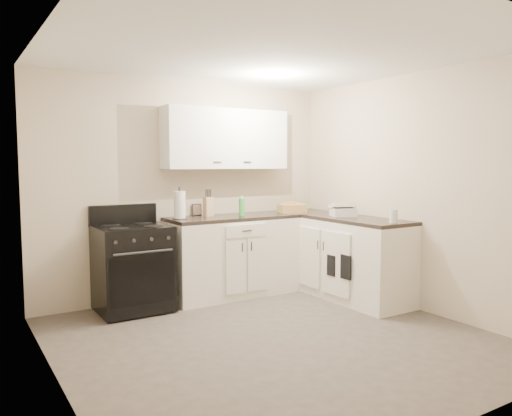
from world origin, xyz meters
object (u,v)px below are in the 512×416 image
stove (133,268)px  knife_block (208,207)px  wicker_basket (292,208)px  paper_towel (180,205)px  countertop_grill (343,212)px

stove → knife_block: 1.14m
wicker_basket → stove: bearing=178.7°
stove → paper_towel: (0.56, 0.05, 0.63)m
stove → countertop_grill: bearing=-16.8°
knife_block → wicker_basket: size_ratio=0.69×
stove → countertop_grill: countertop_grill is taller
stove → paper_towel: paper_towel is taller
paper_towel → wicker_basket: (1.46, -0.10, -0.10)m
countertop_grill → knife_block: bearing=172.0°
knife_block → countertop_grill: knife_block is taller
paper_towel → knife_block: bearing=13.5°
knife_block → countertop_grill: (1.33, -0.84, -0.06)m
knife_block → wicker_basket: bearing=-12.9°
knife_block → paper_towel: paper_towel is taller
stove → knife_block: knife_block is taller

